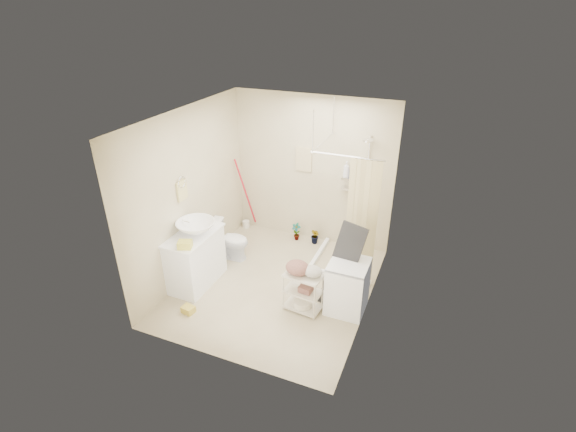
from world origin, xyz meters
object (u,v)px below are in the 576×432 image
at_px(vanity, 195,259).
at_px(toilet, 230,240).
at_px(laundry_rack, 303,289).
at_px(washing_machine, 347,286).

relative_size(vanity, toilet, 1.46).
bearing_deg(vanity, laundry_rack, 1.17).
relative_size(washing_machine, laundry_rack, 1.09).
bearing_deg(laundry_rack, washing_machine, 29.80).
xyz_separation_m(vanity, toilet, (0.12, 0.83, -0.09)).
distance_m(vanity, toilet, 0.84).
distance_m(vanity, washing_machine, 2.32).
bearing_deg(laundry_rack, vanity, -173.11).
bearing_deg(toilet, laundry_rack, -118.84).
height_order(washing_machine, laundry_rack, washing_machine).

